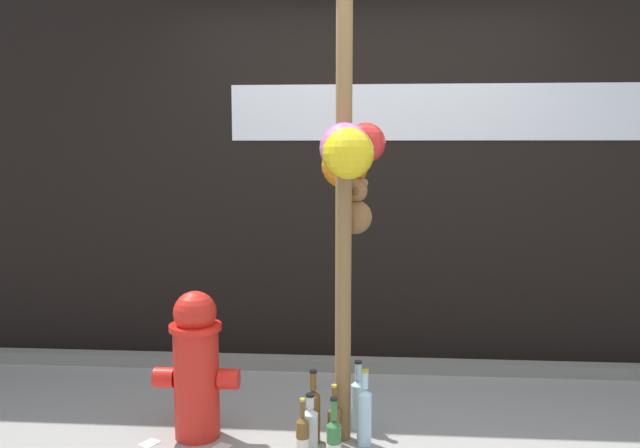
{
  "coord_description": "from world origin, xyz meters",
  "views": [
    {
      "loc": [
        0.01,
        -3.0,
        1.52
      ],
      "look_at": [
        -0.23,
        0.21,
        1.13
      ],
      "focal_mm": 36.22,
      "sensor_mm": 36.0,
      "label": 1
    }
  ],
  "objects_px": {
    "bottle_0": "(334,425)",
    "bottle_4": "(303,439)",
    "memorial_post": "(348,130)",
    "bottle_2": "(310,429)",
    "fire_hydrant": "(196,364)",
    "bottle_3": "(358,401)",
    "bottle_1": "(334,441)",
    "bottle_6": "(313,413)",
    "bottle_5": "(365,414)"
  },
  "relations": [
    {
      "from": "bottle_0",
      "to": "bottle_4",
      "type": "height_order",
      "value": "same"
    },
    {
      "from": "memorial_post",
      "to": "bottle_2",
      "type": "relative_size",
      "value": 9.13
    },
    {
      "from": "memorial_post",
      "to": "fire_hydrant",
      "type": "bearing_deg",
      "value": -176.81
    },
    {
      "from": "bottle_0",
      "to": "bottle_3",
      "type": "bearing_deg",
      "value": 59.06
    },
    {
      "from": "bottle_0",
      "to": "bottle_1",
      "type": "bearing_deg",
      "value": -87.27
    },
    {
      "from": "fire_hydrant",
      "to": "bottle_0",
      "type": "relative_size",
      "value": 2.45
    },
    {
      "from": "fire_hydrant",
      "to": "bottle_2",
      "type": "height_order",
      "value": "fire_hydrant"
    },
    {
      "from": "bottle_1",
      "to": "bottle_3",
      "type": "relative_size",
      "value": 0.89
    },
    {
      "from": "memorial_post",
      "to": "bottle_0",
      "type": "height_order",
      "value": "memorial_post"
    },
    {
      "from": "bottle_0",
      "to": "bottle_6",
      "type": "bearing_deg",
      "value": 167.77
    },
    {
      "from": "fire_hydrant",
      "to": "bottle_1",
      "type": "height_order",
      "value": "fire_hydrant"
    },
    {
      "from": "fire_hydrant",
      "to": "bottle_3",
      "type": "bearing_deg",
      "value": 10.48
    },
    {
      "from": "bottle_0",
      "to": "bottle_1",
      "type": "relative_size",
      "value": 0.95
    },
    {
      "from": "bottle_2",
      "to": "bottle_6",
      "type": "bearing_deg",
      "value": 88.39
    },
    {
      "from": "bottle_1",
      "to": "bottle_2",
      "type": "height_order",
      "value": "bottle_1"
    },
    {
      "from": "memorial_post",
      "to": "bottle_3",
      "type": "xyz_separation_m",
      "value": [
        0.06,
        0.11,
        -1.45
      ]
    },
    {
      "from": "bottle_5",
      "to": "bottle_4",
      "type": "bearing_deg",
      "value": -145.42
    },
    {
      "from": "bottle_3",
      "to": "bottle_6",
      "type": "bearing_deg",
      "value": -142.5
    },
    {
      "from": "bottle_1",
      "to": "bottle_4",
      "type": "height_order",
      "value": "bottle_1"
    },
    {
      "from": "bottle_1",
      "to": "bottle_6",
      "type": "bearing_deg",
      "value": 116.89
    },
    {
      "from": "bottle_1",
      "to": "bottle_3",
      "type": "distance_m",
      "value": 0.42
    },
    {
      "from": "bottle_6",
      "to": "bottle_3",
      "type": "bearing_deg",
      "value": 37.5
    },
    {
      "from": "bottle_2",
      "to": "bottle_4",
      "type": "height_order",
      "value": "bottle_4"
    },
    {
      "from": "bottle_3",
      "to": "bottle_6",
      "type": "distance_m",
      "value": 0.29
    },
    {
      "from": "bottle_0",
      "to": "memorial_post",
      "type": "bearing_deg",
      "value": 54.06
    },
    {
      "from": "bottle_1",
      "to": "bottle_4",
      "type": "distance_m",
      "value": 0.15
    },
    {
      "from": "memorial_post",
      "to": "bottle_2",
      "type": "xyz_separation_m",
      "value": [
        -0.18,
        -0.19,
        -1.47
      ]
    },
    {
      "from": "bottle_4",
      "to": "bottle_5",
      "type": "bearing_deg",
      "value": 34.58
    },
    {
      "from": "bottle_0",
      "to": "bottle_4",
      "type": "bearing_deg",
      "value": -126.72
    },
    {
      "from": "bottle_1",
      "to": "bottle_5",
      "type": "xyz_separation_m",
      "value": [
        0.15,
        0.23,
        0.04
      ]
    },
    {
      "from": "fire_hydrant",
      "to": "bottle_0",
      "type": "height_order",
      "value": "fire_hydrant"
    },
    {
      "from": "bottle_3",
      "to": "bottle_5",
      "type": "distance_m",
      "value": 0.19
    },
    {
      "from": "fire_hydrant",
      "to": "bottle_6",
      "type": "relative_size",
      "value": 2.03
    },
    {
      "from": "bottle_6",
      "to": "bottle_1",
      "type": "bearing_deg",
      "value": -63.11
    },
    {
      "from": "bottle_4",
      "to": "bottle_1",
      "type": "bearing_deg",
      "value": -7.64
    },
    {
      "from": "bottle_4",
      "to": "bottle_5",
      "type": "relative_size",
      "value": 0.81
    },
    {
      "from": "bottle_2",
      "to": "bottle_5",
      "type": "bearing_deg",
      "value": 24.15
    },
    {
      "from": "bottle_2",
      "to": "bottle_3",
      "type": "bearing_deg",
      "value": 52.63
    },
    {
      "from": "bottle_2",
      "to": "bottle_6",
      "type": "height_order",
      "value": "bottle_6"
    },
    {
      "from": "fire_hydrant",
      "to": "bottle_2",
      "type": "relative_size",
      "value": 2.53
    },
    {
      "from": "bottle_1",
      "to": "bottle_4",
      "type": "xyz_separation_m",
      "value": [
        -0.15,
        0.02,
        -0.01
      ]
    },
    {
      "from": "memorial_post",
      "to": "bottle_5",
      "type": "bearing_deg",
      "value": -35.88
    },
    {
      "from": "bottle_1",
      "to": "bottle_5",
      "type": "distance_m",
      "value": 0.28
    },
    {
      "from": "bottle_0",
      "to": "bottle_1",
      "type": "xyz_separation_m",
      "value": [
        0.01,
        -0.21,
        0.01
      ]
    },
    {
      "from": "fire_hydrant",
      "to": "bottle_4",
      "type": "relative_size",
      "value": 2.44
    },
    {
      "from": "bottle_5",
      "to": "bottle_2",
      "type": "bearing_deg",
      "value": -155.85
    },
    {
      "from": "bottle_0",
      "to": "bottle_3",
      "type": "height_order",
      "value": "bottle_3"
    },
    {
      "from": "memorial_post",
      "to": "bottle_5",
      "type": "xyz_separation_m",
      "value": [
        0.1,
        -0.07,
        -1.44
      ]
    },
    {
      "from": "bottle_4",
      "to": "bottle_5",
      "type": "height_order",
      "value": "bottle_5"
    },
    {
      "from": "fire_hydrant",
      "to": "bottle_6",
      "type": "xyz_separation_m",
      "value": [
        0.61,
        -0.02,
        -0.24
      ]
    }
  ]
}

